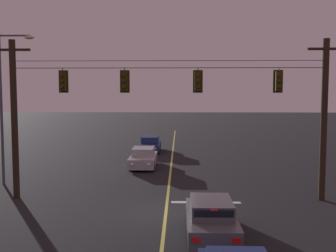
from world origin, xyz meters
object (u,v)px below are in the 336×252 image
(car_waiting_near_lane, at_px, (211,218))
(street_lamp_corner, at_px, (6,96))
(traffic_light_right_inner, at_px, (279,81))
(car_oncoming_lead, at_px, (143,158))
(traffic_light_leftmost, at_px, (63,81))
(traffic_light_centre, at_px, (198,81))
(car_oncoming_trailing, at_px, (150,144))
(traffic_light_left_inner, at_px, (124,81))

(car_waiting_near_lane, relative_size, street_lamp_corner, 0.50)
(traffic_light_right_inner, height_order, car_oncoming_lead, traffic_light_right_inner)
(traffic_light_leftmost, relative_size, car_waiting_near_lane, 0.28)
(traffic_light_centre, bearing_deg, car_waiting_near_lane, -86.81)
(traffic_light_leftmost, xyz_separation_m, traffic_light_centre, (6.71, 0.00, 0.00))
(car_waiting_near_lane, distance_m, car_oncoming_trailing, 21.57)
(car_oncoming_lead, distance_m, street_lamp_corner, 10.37)
(traffic_light_leftmost, xyz_separation_m, street_lamp_corner, (-4.15, 2.92, -0.74))
(traffic_light_right_inner, xyz_separation_m, car_oncoming_trailing, (-7.49, 16.13, -5.26))
(traffic_light_leftmost, height_order, car_waiting_near_lane, traffic_light_leftmost)
(car_oncoming_lead, relative_size, car_oncoming_trailing, 1.00)
(street_lamp_corner, bearing_deg, traffic_light_left_inner, -21.96)
(traffic_light_leftmost, xyz_separation_m, traffic_light_right_inner, (10.65, 0.00, 0.00))
(traffic_light_left_inner, relative_size, street_lamp_corner, 0.14)
(traffic_light_centre, height_order, car_oncoming_lead, traffic_light_centre)
(traffic_light_left_inner, bearing_deg, traffic_light_centre, 0.00)
(car_oncoming_trailing, distance_m, street_lamp_corner, 15.77)
(car_waiting_near_lane, bearing_deg, car_oncoming_lead, 105.39)
(traffic_light_left_inner, relative_size, car_oncoming_lead, 0.28)
(traffic_light_centre, height_order, traffic_light_right_inner, same)
(traffic_light_centre, distance_m, car_waiting_near_lane, 7.33)
(traffic_light_leftmost, height_order, car_oncoming_trailing, traffic_light_leftmost)
(traffic_light_right_inner, distance_m, street_lamp_corner, 15.10)
(traffic_light_leftmost, height_order, traffic_light_right_inner, same)
(car_waiting_near_lane, bearing_deg, traffic_light_left_inner, 127.52)
(traffic_light_leftmost, bearing_deg, traffic_light_left_inner, 0.00)
(traffic_light_left_inner, xyz_separation_m, street_lamp_corner, (-7.23, 2.92, -0.74))
(traffic_light_centre, relative_size, car_oncoming_trailing, 0.28)
(car_oncoming_lead, bearing_deg, traffic_light_right_inner, -49.31)
(traffic_light_right_inner, relative_size, car_oncoming_lead, 0.28)
(street_lamp_corner, bearing_deg, traffic_light_right_inner, -11.14)
(car_oncoming_lead, xyz_separation_m, car_oncoming_trailing, (-0.04, 7.47, 0.00))
(traffic_light_left_inner, height_order, street_lamp_corner, street_lamp_corner)
(traffic_light_leftmost, xyz_separation_m, car_oncoming_lead, (3.21, 8.66, -5.26))
(traffic_light_leftmost, distance_m, traffic_light_centre, 6.71)
(traffic_light_right_inner, xyz_separation_m, street_lamp_corner, (-14.80, 2.92, -0.74))
(car_oncoming_lead, bearing_deg, car_oncoming_trailing, 90.33)
(car_oncoming_trailing, height_order, street_lamp_corner, street_lamp_corner)
(traffic_light_right_inner, height_order, car_oncoming_trailing, traffic_light_right_inner)
(car_waiting_near_lane, height_order, street_lamp_corner, street_lamp_corner)
(car_waiting_near_lane, bearing_deg, car_oncoming_trailing, 100.23)
(traffic_light_centre, distance_m, street_lamp_corner, 11.27)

